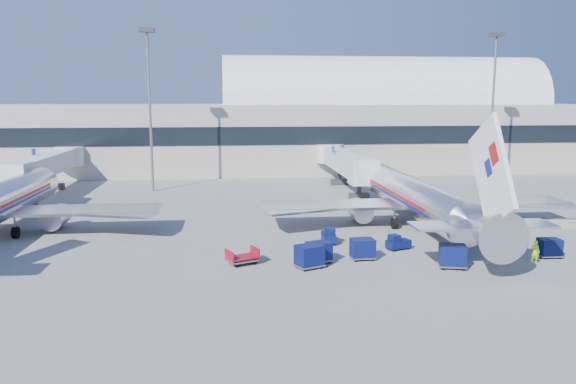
{
  "coord_description": "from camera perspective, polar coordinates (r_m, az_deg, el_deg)",
  "views": [
    {
      "loc": [
        -9.28,
        -50.6,
        13.04
      ],
      "look_at": [
        -3.2,
        6.0,
        3.56
      ],
      "focal_mm": 35.0,
      "sensor_mm": 36.0,
      "label": 1
    }
  ],
  "objects": [
    {
      "name": "cart_open_red",
      "position": [
        45.14,
        -4.63,
        -6.77
      ],
      "size": [
        2.83,
        2.47,
        0.63
      ],
      "rotation": [
        0.0,
        0.0,
        0.41
      ],
      "color": "slate",
      "rests_on": "ground"
    },
    {
      "name": "mast_east",
      "position": [
        89.68,
        20.17,
        10.01
      ],
      "size": [
        2.0,
        1.2,
        22.6
      ],
      "color": "slate",
      "rests_on": "ground"
    },
    {
      "name": "jetbridge_mid",
      "position": [
        85.68,
        -23.16,
        2.59
      ],
      "size": [
        4.4,
        27.5,
        6.25
      ],
      "color": "silver",
      "rests_on": "ground"
    },
    {
      "name": "jetbridge_near",
      "position": [
        83.64,
        5.56,
        3.16
      ],
      "size": [
        4.4,
        27.5,
        6.25
      ],
      "color": "silver",
      "rests_on": "ground"
    },
    {
      "name": "ground",
      "position": [
        53.07,
        4.15,
        -4.79
      ],
      "size": [
        260.0,
        260.0,
        0.0
      ],
      "primitive_type": "plane",
      "color": "gray",
      "rests_on": "ground"
    },
    {
      "name": "cart_train_c",
      "position": [
        43.92,
        2.18,
        -6.5
      ],
      "size": [
        2.53,
        2.28,
        1.82
      ],
      "rotation": [
        0.0,
        0.0,
        0.42
      ],
      "color": "#091044",
      "rests_on": "ground"
    },
    {
      "name": "tug_right",
      "position": [
        53.7,
        18.14,
        -4.25
      ],
      "size": [
        2.75,
        1.76,
        1.66
      ],
      "rotation": [
        0.0,
        0.0,
        -0.2
      ],
      "color": "#091044",
      "rests_on": "ground"
    },
    {
      "name": "cart_solo_near",
      "position": [
        45.71,
        16.37,
        -6.23
      ],
      "size": [
        2.41,
        2.04,
        1.84
      ],
      "rotation": [
        0.0,
        0.0,
        -0.24
      ],
      "color": "#091044",
      "rests_on": "ground"
    },
    {
      "name": "tug_lead",
      "position": [
        50.14,
        11.06,
        -5.06
      ],
      "size": [
        2.34,
        1.72,
        1.37
      ],
      "rotation": [
        0.0,
        0.0,
        0.36
      ],
      "color": "#091044",
      "rests_on": "ground"
    },
    {
      "name": "cart_solo_far",
      "position": [
        51.55,
        25.03,
        -5.13
      ],
      "size": [
        1.86,
        1.45,
        1.59
      ],
      "rotation": [
        0.0,
        0.0,
        -0.04
      ],
      "color": "#091044",
      "rests_on": "ground"
    },
    {
      "name": "cart_train_a",
      "position": [
        46.58,
        7.59,
        -5.71
      ],
      "size": [
        2.07,
        1.64,
        1.73
      ],
      "rotation": [
        0.0,
        0.0,
        0.08
      ],
      "color": "#091044",
      "rests_on": "ground"
    },
    {
      "name": "mast_west",
      "position": [
        81.33,
        -13.93,
        10.42
      ],
      "size": [
        2.0,
        1.2,
        22.6
      ],
      "color": "slate",
      "rests_on": "ground"
    },
    {
      "name": "terminal",
      "position": [
        106.79,
        -8.49,
        6.39
      ],
      "size": [
        170.0,
        28.15,
        21.0
      ],
      "color": "#B2AA9E",
      "rests_on": "ground"
    },
    {
      "name": "barrier_far",
      "position": [
        63.82,
        26.13,
        -2.9
      ],
      "size": [
        3.0,
        0.55,
        0.9
      ],
      "primitive_type": "cube",
      "color": "#9E9E96",
      "rests_on": "ground"
    },
    {
      "name": "cart_train_b",
      "position": [
        45.38,
        3.15,
        -6.07
      ],
      "size": [
        2.32,
        2.05,
        1.69
      ],
      "rotation": [
        0.0,
        0.0,
        0.36
      ],
      "color": "#091044",
      "rests_on": "ground"
    },
    {
      "name": "barrier_mid",
      "position": [
        62.13,
        23.55,
        -3.04
      ],
      "size": [
        3.0,
        0.55,
        0.9
      ],
      "primitive_type": "cube",
      "color": "#9E9E96",
      "rests_on": "ground"
    },
    {
      "name": "barrier_near",
      "position": [
        60.58,
        20.83,
        -3.17
      ],
      "size": [
        3.0,
        0.55,
        0.9
      ],
      "primitive_type": "cube",
      "color": "#9E9E96",
      "rests_on": "ground"
    },
    {
      "name": "tug_left",
      "position": [
        51.37,
        4.15,
        -4.48
      ],
      "size": [
        1.27,
        2.37,
        1.51
      ],
      "rotation": [
        0.0,
        0.0,
        1.52
      ],
      "color": "#091044",
      "rests_on": "ground"
    },
    {
      "name": "airliner_main",
      "position": [
        59.25,
        12.96,
        -0.62
      ],
      "size": [
        32.0,
        37.26,
        12.07
      ],
      "color": "silver",
      "rests_on": "ground"
    },
    {
      "name": "ramp_worker",
      "position": [
        49.29,
        23.81,
        -5.57
      ],
      "size": [
        0.8,
        0.82,
        1.89
      ],
      "primitive_type": "imported",
      "rotation": [
        0.0,
        0.0,
        2.3
      ],
      "color": "#88D516",
      "rests_on": "ground"
    }
  ]
}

